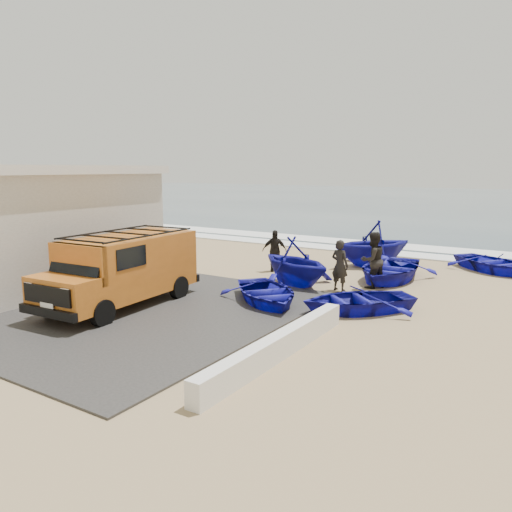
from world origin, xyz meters
The scene contains 16 objects.
ground centered at (0.00, 0.00, 0.00)m, with size 160.00×160.00×0.00m, color tan.
slab centered at (-2.00, -2.00, 0.03)m, with size 12.00×10.00×0.05m, color #373532.
ocean centered at (0.00, 56.00, 0.00)m, with size 180.00×88.00×0.01m, color #385166.
surf_line centered at (0.00, 12.00, 0.03)m, with size 180.00×1.60×0.06m, color white.
surf_wash centered at (0.00, 14.50, 0.02)m, with size 180.00×2.20×0.04m, color white.
parapet centered at (5.00, -3.00, 0.28)m, with size 0.35×6.00×0.55m, color silver.
van centered at (-1.17, -1.82, 1.22)m, with size 2.42×5.40×2.27m.
boat_near_left centered at (2.39, 0.74, 0.36)m, with size 2.46×3.44×0.71m, color #14149F.
boat_near_right centered at (5.12, 1.46, 0.35)m, with size 2.43×3.40×0.70m, color #14149F.
boat_mid_left centered at (1.95, 3.47, 0.88)m, with size 2.89×3.35×1.77m, color #14149F.
boat_mid_right centered at (4.59, 6.09, 0.44)m, with size 3.00×4.20×0.87m, color #14149F.
boat_far_left centered at (3.05, 8.55, 0.99)m, with size 3.25×3.76×1.98m, color #14149F.
boat_far_right centered at (7.69, 9.95, 0.37)m, with size 2.58×3.62×0.75m, color #14149F.
fisherman_front centered at (3.65, 3.57, 0.89)m, with size 0.65×0.43×1.79m, color black.
fisherman_middle centered at (4.46, 4.58, 1.00)m, with size 0.97×0.76×2.00m, color black.
fisherman_back centered at (0.04, 5.25, 0.85)m, with size 1.00×0.42×1.71m, color black.
Camera 1 is at (10.30, -12.22, 4.20)m, focal length 35.00 mm.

